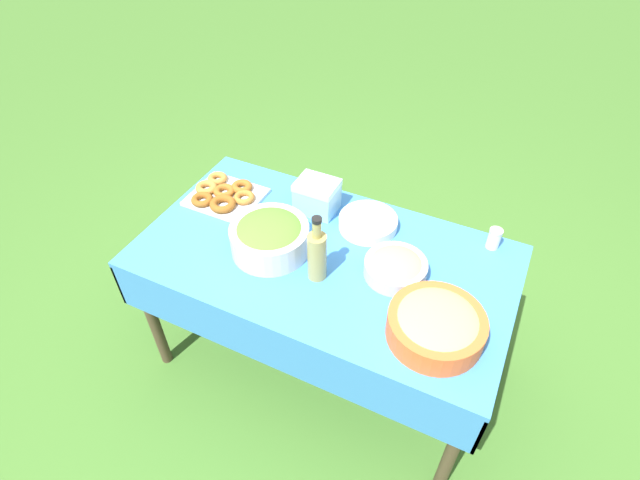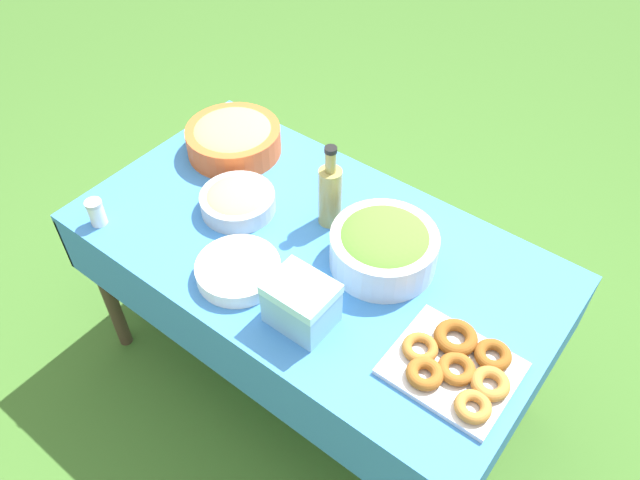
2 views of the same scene
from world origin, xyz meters
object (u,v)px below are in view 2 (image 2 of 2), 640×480
olive_oil_bottle (330,194)px  cooler_box (301,303)px  salad_bowl (384,246)px  plate_stack (238,270)px  bread_bowl (233,137)px  pasta_bowl (238,200)px  donut_platter (456,366)px

olive_oil_bottle → cooler_box: size_ratio=1.65×
salad_bowl → plate_stack: 0.43m
bread_bowl → cooler_box: size_ratio=1.89×
pasta_bowl → cooler_box: cooler_box is taller
pasta_bowl → donut_platter: (0.85, -0.11, -0.02)m
pasta_bowl → plate_stack: bearing=-46.9°
pasta_bowl → salad_bowl: bearing=10.2°
olive_oil_bottle → bread_bowl: bearing=171.0°
pasta_bowl → olive_oil_bottle: 0.31m
plate_stack → olive_oil_bottle: olive_oil_bottle is taller
cooler_box → donut_platter: bearing=15.6°
plate_stack → olive_oil_bottle: bearing=78.6°
pasta_bowl → cooler_box: size_ratio=1.37×
donut_platter → salad_bowl: bearing=151.2°
salad_bowl → pasta_bowl: 0.51m
olive_oil_bottle → bread_bowl: (-0.48, 0.08, -0.05)m
salad_bowl → pasta_bowl: bearing=-169.8°
donut_platter → bread_bowl: (-1.07, 0.32, 0.04)m
olive_oil_bottle → pasta_bowl: bearing=-152.6°
donut_platter → bread_bowl: 1.12m
donut_platter → plate_stack: donut_platter is taller
olive_oil_bottle → bread_bowl: olive_oil_bottle is taller
donut_platter → plate_stack: 0.66m
bread_bowl → plate_stack: bearing=-45.7°
pasta_bowl → plate_stack: size_ratio=0.97×
cooler_box → pasta_bowl: bearing=153.4°
donut_platter → olive_oil_bottle: (-0.59, 0.24, 0.09)m
olive_oil_bottle → bread_bowl: 0.49m
bread_bowl → pasta_bowl: bearing=-44.6°
olive_oil_bottle → cooler_box: bearing=-63.9°
plate_stack → donut_platter: bearing=8.9°
pasta_bowl → olive_oil_bottle: bearing=27.4°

